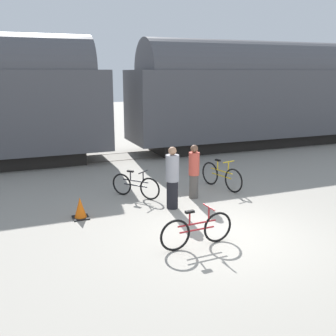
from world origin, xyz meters
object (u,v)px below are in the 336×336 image
object	(u,v)px
bicycle_black	(136,186)
freight_train	(119,95)
person_in_grey	(172,178)
traffic_cone	(80,209)
bicycle_yellow	(221,176)
bicycle_maroon	(197,230)
person_in_red	(194,171)

from	to	relation	value
bicycle_black	freight_train	bearing A→B (deg)	79.15
person_in_grey	traffic_cone	xyz separation A→B (m)	(-2.44, 0.17, -0.59)
person_in_grey	bicycle_black	bearing A→B (deg)	-116.44
bicycle_yellow	traffic_cone	xyz separation A→B (m)	(-4.60, -0.97, -0.14)
bicycle_maroon	person_in_grey	distance (m)	2.50
freight_train	bicycle_maroon	distance (m)	9.70
freight_train	person_in_grey	distance (m)	7.22
freight_train	bicycle_black	bearing A→B (deg)	-100.85
person_in_red	bicycle_yellow	bearing A→B (deg)	-100.42
bicycle_maroon	person_in_red	bearing A→B (deg)	65.57
bicycle_maroon	bicycle_yellow	size ratio (longest dim) A/B	0.96
bicycle_black	person_in_grey	world-z (taller)	person_in_grey
bicycle_black	person_in_grey	distance (m)	1.52
bicycle_black	traffic_cone	bearing A→B (deg)	-148.42
bicycle_black	traffic_cone	world-z (taller)	bicycle_black
person_in_red	traffic_cone	bearing A→B (deg)	62.68
freight_train	bicycle_yellow	world-z (taller)	freight_train
bicycle_maroon	person_in_grey	xyz separation A→B (m)	(0.44, 2.41, 0.48)
freight_train	bicycle_maroon	bearing A→B (deg)	-95.45
person_in_grey	person_in_red	distance (m)	1.10
bicycle_black	bicycle_maroon	bearing A→B (deg)	-86.96
bicycle_black	person_in_red	distance (m)	1.76
bicycle_yellow	person_in_grey	size ratio (longest dim) A/B	1.05
bicycle_yellow	traffic_cone	world-z (taller)	bicycle_yellow
bicycle_maroon	traffic_cone	world-z (taller)	bicycle_maroon
bicycle_maroon	traffic_cone	distance (m)	3.27
traffic_cone	bicycle_maroon	bearing A→B (deg)	-52.23
bicycle_maroon	person_in_grey	world-z (taller)	person_in_grey
person_in_red	traffic_cone	xyz separation A→B (m)	(-3.37, -0.42, -0.54)
freight_train	person_in_grey	xyz separation A→B (m)	(-0.46, -6.98, -1.79)
freight_train	bicycle_yellow	xyz separation A→B (m)	(1.70, -5.83, -2.24)
traffic_cone	freight_train	bearing A→B (deg)	66.93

